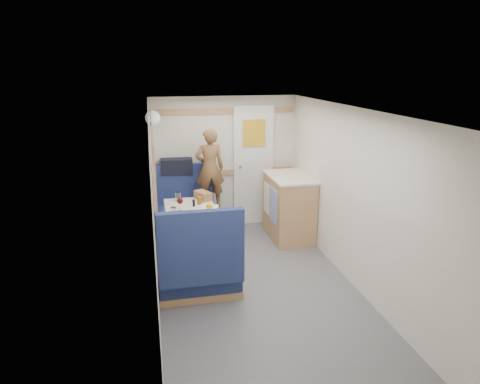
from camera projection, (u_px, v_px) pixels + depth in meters
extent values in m
plane|color=#515156|center=(260.00, 295.00, 4.71)|extent=(4.50, 4.50, 0.00)
plane|color=silver|center=(263.00, 111.00, 4.14)|extent=(4.50, 4.50, 0.00)
cube|color=silver|center=(224.00, 163.00, 6.54)|extent=(2.20, 0.02, 2.00)
cube|color=silver|center=(154.00, 216.00, 4.21)|extent=(0.02, 4.50, 2.00)
cube|color=silver|center=(360.00, 202.00, 4.65)|extent=(0.02, 4.50, 2.00)
cube|color=#A37949|center=(225.00, 172.00, 6.56)|extent=(2.15, 0.02, 0.08)
cube|color=#A37949|center=(224.00, 111.00, 6.30)|extent=(2.15, 0.02, 0.08)
cube|color=#969C84|center=(153.00, 169.00, 5.08)|extent=(0.04, 1.30, 0.72)
cube|color=white|center=(253.00, 166.00, 6.62)|extent=(0.62, 0.04, 1.86)
cube|color=gold|center=(254.00, 133.00, 6.44)|extent=(0.34, 0.03, 0.40)
cylinder|color=silver|center=(240.00, 166.00, 6.52)|extent=(0.04, 0.10, 0.04)
cube|color=white|center=(191.00, 210.00, 5.32)|extent=(0.62, 0.92, 0.04)
cylinder|color=silver|center=(191.00, 236.00, 5.42)|extent=(0.08, 0.08, 0.66)
cylinder|color=silver|center=(192.00, 260.00, 5.52)|extent=(0.36, 0.36, 0.03)
cube|color=navy|center=(186.00, 223.00, 6.21)|extent=(0.88, 0.50, 0.45)
cube|color=navy|center=(183.00, 190.00, 6.35)|extent=(0.88, 0.10, 0.80)
cube|color=#A37949|center=(187.00, 235.00, 6.26)|extent=(0.90, 0.52, 0.08)
cube|color=navy|center=(199.00, 274.00, 4.71)|extent=(0.88, 0.50, 0.45)
cube|color=navy|center=(201.00, 248.00, 4.32)|extent=(0.88, 0.10, 0.80)
cube|color=#A37949|center=(199.00, 289.00, 4.76)|extent=(0.90, 0.52, 0.08)
cube|color=#A37949|center=(183.00, 174.00, 6.32)|extent=(0.90, 0.14, 0.04)
sphere|color=white|center=(153.00, 118.00, 5.74)|extent=(0.20, 0.20, 0.20)
cube|color=#A37949|center=(289.00, 207.00, 6.20)|extent=(0.54, 0.90, 0.90)
cube|color=silver|center=(290.00, 177.00, 6.07)|extent=(0.56, 0.92, 0.03)
cube|color=#5972B2|center=(274.00, 206.00, 5.95)|extent=(0.01, 0.30, 0.48)
cube|color=silver|center=(267.00, 198.00, 6.28)|extent=(0.01, 0.28, 0.44)
imported|color=brown|center=(210.00, 168.00, 6.09)|extent=(0.42, 0.29, 1.14)
cube|color=black|center=(177.00, 166.00, 6.27)|extent=(0.47, 0.24, 0.22)
cube|color=white|center=(208.00, 209.00, 5.27)|extent=(0.30, 0.36, 0.02)
sphere|color=#F7600B|center=(209.00, 207.00, 5.20)|extent=(0.08, 0.08, 0.08)
cube|color=#E6D585|center=(204.00, 211.00, 5.11)|extent=(0.10, 0.07, 0.03)
cylinder|color=white|center=(180.00, 211.00, 5.21)|extent=(0.06, 0.06, 0.01)
cylinder|color=white|center=(180.00, 207.00, 5.20)|extent=(0.01, 0.01, 0.10)
sphere|color=#410707|center=(180.00, 201.00, 5.18)|extent=(0.08, 0.08, 0.08)
cylinder|color=white|center=(173.00, 212.00, 4.99)|extent=(0.07, 0.07, 0.12)
cylinder|color=silver|center=(178.00, 196.00, 5.61)|extent=(0.07, 0.07, 0.11)
cylinder|color=#8B4F14|center=(200.00, 201.00, 5.47)|extent=(0.06, 0.06, 0.09)
cylinder|color=black|center=(194.00, 203.00, 5.38)|extent=(0.03, 0.03, 0.09)
cube|color=olive|center=(203.00, 196.00, 5.66)|extent=(0.23, 0.29, 0.11)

